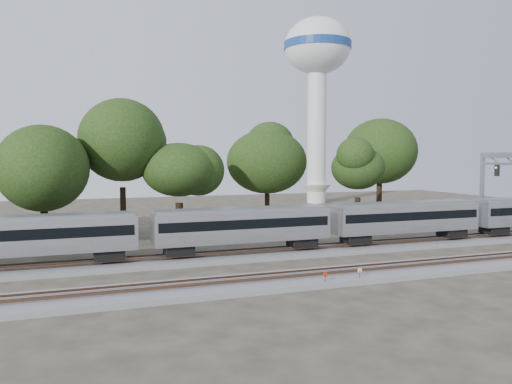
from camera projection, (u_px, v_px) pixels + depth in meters
ground at (244, 273)px, 40.01m from camera, size 160.00×160.00×0.00m
track_far at (223, 257)px, 45.62m from camera, size 160.00×5.00×0.73m
track_near at (261, 283)px, 36.24m from camera, size 160.00×5.00×0.73m
train at (407, 217)px, 52.22m from camera, size 122.44×2.98×4.39m
switch_stand_red at (325, 278)px, 35.70m from camera, size 0.34×0.14×1.09m
switch_stand_white at (360, 273)px, 36.93m from camera, size 0.36×0.07×1.13m
switch_lever at (333, 281)px, 36.92m from camera, size 0.56×0.41×0.30m
water_tower at (317, 66)px, 100.07m from camera, size 13.44×13.44×37.21m
signal_gantry at (508, 176)px, 56.57m from camera, size 0.69×8.12×9.87m
tree_2 at (43, 168)px, 48.98m from camera, size 8.37×8.37×11.80m
tree_3 at (122, 140)px, 54.48m from camera, size 11.35×11.35×16.01m
tree_4 at (179, 170)px, 54.82m from camera, size 8.07×8.07×11.38m
tree_5 at (267, 162)px, 62.95m from camera, size 8.89×8.89×12.53m
tree_6 at (358, 168)px, 61.88m from camera, size 8.12×8.12×11.45m
tree_7 at (380, 151)px, 75.20m from camera, size 10.38×10.38×14.64m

